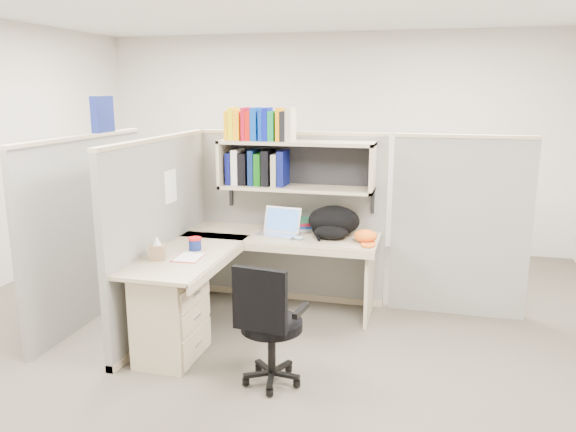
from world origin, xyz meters
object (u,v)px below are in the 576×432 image
(backpack, at_px, (333,222))
(task_chair, at_px, (269,343))
(snack_canister, at_px, (195,243))
(laptop, at_px, (277,222))
(desk, at_px, (204,293))

(backpack, relative_size, task_chair, 0.51)
(backpack, distance_m, snack_canister, 1.22)
(laptop, xyz_separation_m, backpack, (0.49, 0.08, 0.01))
(backpack, xyz_separation_m, task_chair, (-0.19, -1.35, -0.55))
(laptop, bearing_deg, backpack, 17.51)
(laptop, height_order, task_chair, laptop)
(desk, bearing_deg, backpack, 44.92)
(laptop, xyz_separation_m, snack_canister, (-0.53, -0.60, -0.07))
(desk, distance_m, backpack, 1.30)
(laptop, relative_size, snack_canister, 3.26)
(desk, xyz_separation_m, laptop, (0.38, 0.79, 0.42))
(desk, relative_size, backpack, 3.79)
(laptop, height_order, snack_canister, laptop)
(laptop, relative_size, task_chair, 0.39)
(desk, height_order, task_chair, task_chair)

